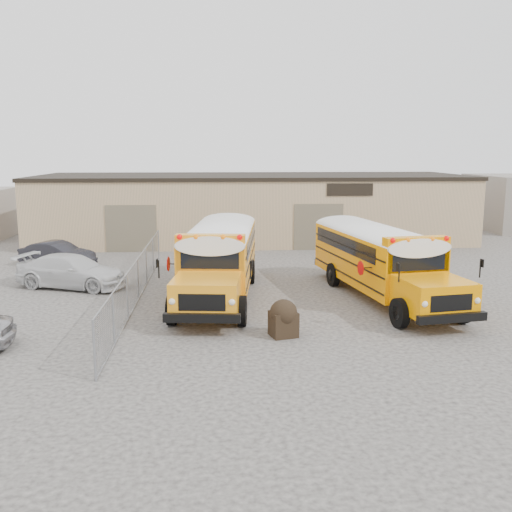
{
  "coord_description": "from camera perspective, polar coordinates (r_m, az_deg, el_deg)",
  "views": [
    {
      "loc": [
        -2.56,
        -21.3,
        6.35
      ],
      "look_at": [
        -0.79,
        4.37,
        1.6
      ],
      "focal_mm": 40.0,
      "sensor_mm": 36.0,
      "label": 1
    }
  ],
  "objects": [
    {
      "name": "tarp_bundle",
      "position": [
        19.86,
        2.76,
        -6.16
      ],
      "size": [
        1.05,
        0.99,
        1.31
      ],
      "color": "black",
      "rests_on": "ground"
    },
    {
      "name": "ground",
      "position": [
        22.38,
        2.81,
        -6.04
      ],
      "size": [
        120.0,
        120.0,
        0.0
      ],
      "primitive_type": "plane",
      "color": "#302D2C",
      "rests_on": "ground"
    },
    {
      "name": "school_bus_right",
      "position": [
        31.57,
        7.16,
        2.15
      ],
      "size": [
        4.32,
        11.1,
        3.17
      ],
      "color": "orange",
      "rests_on": "ground"
    },
    {
      "name": "chainlink_fence",
      "position": [
        25.14,
        -11.72,
        -2.28
      ],
      "size": [
        0.07,
        18.07,
        1.81
      ],
      "color": "gray",
      "rests_on": "ground"
    },
    {
      "name": "warehouse",
      "position": [
        41.57,
        -0.4,
        4.97
      ],
      "size": [
        30.2,
        10.2,
        4.67
      ],
      "color": "tan",
      "rests_on": "ground"
    },
    {
      "name": "car_white",
      "position": [
        28.22,
        -17.92,
        -1.46
      ],
      "size": [
        5.73,
        3.76,
        1.54
      ],
      "primitive_type": "imported",
      "rotation": [
        0.0,
        0.0,
        1.24
      ],
      "color": "silver",
      "rests_on": "ground"
    },
    {
      "name": "school_bus_left",
      "position": [
        31.92,
        -2.43,
        2.39
      ],
      "size": [
        4.03,
        11.31,
        3.24
      ],
      "color": "#FF9D19",
      "rests_on": "ground"
    },
    {
      "name": "car_dark",
      "position": [
        33.62,
        -19.24,
        0.19
      ],
      "size": [
        4.47,
        2.92,
        1.39
      ],
      "primitive_type": "imported",
      "rotation": [
        0.0,
        0.0,
        1.2
      ],
      "color": "black",
      "rests_on": "ground"
    }
  ]
}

